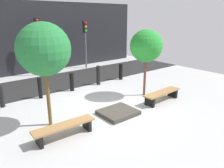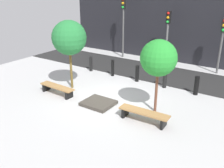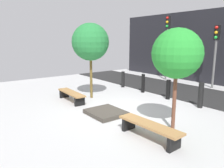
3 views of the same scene
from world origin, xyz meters
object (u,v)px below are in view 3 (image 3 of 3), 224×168
object	(u,v)px
bollard_left	(143,83)
bollard_right	(201,95)
bench_right	(149,128)
bollard_center	(168,90)
tree_behind_right_bench	(177,54)
traffic_light_west	(167,37)
bench_left	(71,94)
planter_bed	(106,113)
bollard_far_left	(123,79)
tree_behind_left_bench	(90,42)
traffic_light_mid_west	(216,45)

from	to	relation	value
bollard_left	bollard_right	size ratio (longest dim) A/B	0.93
bench_right	bollard_left	size ratio (longest dim) A/B	2.10
bollard_center	bollard_right	size ratio (longest dim) A/B	0.87
tree_behind_right_bench	bollard_left	size ratio (longest dim) A/B	3.17
bollard_center	traffic_light_west	xyz separation A→B (m)	(-3.31, 3.85, 2.41)
bench_left	bollard_left	xyz separation A→B (m)	(0.72, 3.70, 0.16)
planter_bed	bollard_right	distance (m)	3.87
bollard_far_left	planter_bed	bearing A→B (deg)	-47.51
bench_left	bollard_center	distance (m)	4.37
bench_right	planter_bed	xyz separation A→B (m)	(-2.32, 0.20, -0.25)
planter_bed	bollard_far_left	world-z (taller)	bollard_far_left
tree_behind_left_bench	traffic_light_mid_west	bearing A→B (deg)	70.37
planter_bed	traffic_light_west	distance (m)	8.53
tree_behind_right_bench	bollard_right	bearing A→B (deg)	105.14
bollard_center	traffic_light_mid_west	xyz separation A→B (m)	(0.00, 3.85, 1.94)
bollard_left	bollard_center	distance (m)	1.60
bench_right	bollard_right	distance (m)	3.77
bollard_left	bollard_center	bearing A→B (deg)	0.00
bollard_right	traffic_light_mid_west	size ratio (longest dim) A/B	0.30
traffic_light_west	bollard_center	bearing A→B (deg)	-49.35
traffic_light_west	bench_left	bearing A→B (deg)	-82.56
bollard_left	bollard_far_left	bearing A→B (deg)	180.00
bench_left	traffic_light_mid_west	bearing A→B (deg)	74.84
bollard_left	traffic_light_mid_west	world-z (taller)	traffic_light_mid_west
bollard_left	bollard_center	size ratio (longest dim) A/B	1.07
tree_behind_left_bench	tree_behind_right_bench	xyz separation A→B (m)	(4.65, -0.00, -0.28)
tree_behind_left_bench	bollard_left	world-z (taller)	tree_behind_left_bench
planter_bed	traffic_light_mid_west	xyz separation A→B (m)	(0.00, 7.35, 2.31)
planter_bed	tree_behind_right_bench	distance (m)	3.31
bollard_center	traffic_light_west	size ratio (longest dim) A/B	0.21
bollard_center	traffic_light_mid_west	world-z (taller)	traffic_light_mid_west
tree_behind_left_bench	bollard_far_left	bearing A→B (deg)	108.32
tree_behind_right_bench	bollard_right	world-z (taller)	tree_behind_right_bench
tree_behind_right_bench	bollard_far_left	xyz separation A→B (m)	(-5.53, 2.66, -1.83)
planter_bed	tree_behind_right_bench	world-z (taller)	tree_behind_right_bench
tree_behind_left_bench	traffic_light_west	bearing A→B (deg)	98.60
bollard_right	traffic_light_mid_west	world-z (taller)	traffic_light_mid_west
bollard_center	tree_behind_left_bench	bearing A→B (deg)	-131.10
bench_right	bollard_center	size ratio (longest dim) A/B	2.24
planter_bed	bollard_far_left	xyz separation A→B (m)	(-3.20, 3.50, 0.38)
tree_behind_right_bench	bollard_center	size ratio (longest dim) A/B	3.38
bench_left	bollard_right	size ratio (longest dim) A/B	1.90
traffic_light_west	traffic_light_mid_west	world-z (taller)	traffic_light_west
tree_behind_left_bench	traffic_light_west	world-z (taller)	traffic_light_west
bench_right	traffic_light_mid_west	bearing A→B (deg)	105.16
tree_behind_left_bench	traffic_light_mid_west	xyz separation A→B (m)	(2.32, 6.51, -0.18)
bench_right	tree_behind_right_bench	world-z (taller)	tree_behind_right_bench
bench_right	tree_behind_left_bench	distance (m)	5.26
bench_left	traffic_light_west	bearing A→B (deg)	99.38
bench_left	traffic_light_west	xyz separation A→B (m)	(-0.99, 7.55, 2.54)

